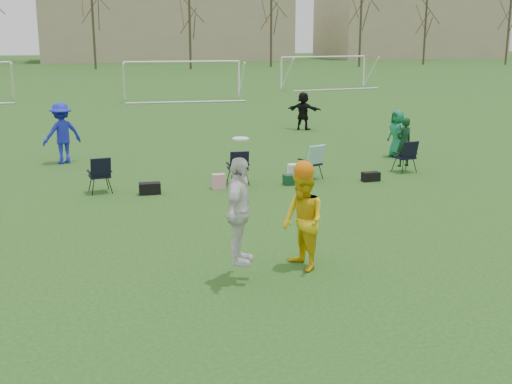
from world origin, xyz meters
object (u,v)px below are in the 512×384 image
object	(u,v)px
fielder_black	(303,111)
center_contest	(275,216)
fielder_green_far	(397,134)
goal_mid	(182,69)
fielder_blue	(62,133)
goal_right	(324,63)

from	to	relation	value
fielder_black	center_contest	size ratio (longest dim) A/B	0.67
fielder_green_far	goal_mid	distance (m)	21.87
fielder_green_far	center_contest	world-z (taller)	center_contest
fielder_blue	fielder_black	size ratio (longest dim) A/B	1.19
center_contest	fielder_black	bearing A→B (deg)	68.57
center_contest	goal_mid	world-z (taller)	same
fielder_blue	center_contest	bearing A→B (deg)	83.93
center_contest	goal_mid	size ratio (longest dim) A/B	0.33
fielder_black	center_contest	world-z (taller)	center_contest
fielder_blue	fielder_green_far	size ratio (longest dim) A/B	1.22
goal_mid	fielder_black	bearing A→B (deg)	-74.77
goal_right	goal_mid	bearing A→B (deg)	-161.43
center_contest	goal_right	world-z (taller)	same
fielder_blue	fielder_black	world-z (taller)	fielder_blue
fielder_blue	goal_mid	distance (m)	20.86
fielder_green_far	goal_right	xyz separation A→B (m)	(8.24, 27.51, 1.12)
fielder_black	goal_mid	size ratio (longest dim) A/B	0.22
goal_right	fielder_green_far	bearing A→B (deg)	-114.66
fielder_green_far	fielder_black	bearing A→B (deg)	178.83
goal_right	fielder_black	bearing A→B (deg)	-121.88
fielder_blue	goal_right	bearing A→B (deg)	-150.68
center_contest	goal_right	size ratio (longest dim) A/B	0.33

